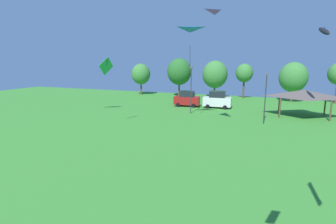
{
  "coord_description": "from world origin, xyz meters",
  "views": [
    {
      "loc": [
        3.1,
        2.98,
        7.35
      ],
      "look_at": [
        -1.63,
        15.04,
        4.81
      ],
      "focal_mm": 28.0,
      "sensor_mm": 36.0,
      "label": 1
    }
  ],
  "objects_px": {
    "parked_car_leftmost": "(187,99)",
    "light_post_1": "(265,96)",
    "kite_flying_3": "(324,31)",
    "light_post_0": "(191,88)",
    "kite_flying_2": "(204,16)",
    "treeline_tree_0": "(141,74)",
    "kite_flying_1": "(190,41)",
    "treeline_tree_2": "(215,75)",
    "park_pavilion": "(304,94)",
    "parked_car_second_from_left": "(217,100)",
    "kite_flying_7": "(106,66)",
    "treeline_tree_3": "(244,73)",
    "treeline_tree_1": "(179,72)",
    "treeline_tree_4": "(293,77)"
  },
  "relations": [
    {
      "from": "parked_car_leftmost",
      "to": "light_post_1",
      "type": "height_order",
      "value": "light_post_1"
    },
    {
      "from": "kite_flying_3",
      "to": "light_post_0",
      "type": "bearing_deg",
      "value": 167.29
    },
    {
      "from": "kite_flying_2",
      "to": "parked_car_leftmost",
      "type": "bearing_deg",
      "value": 112.88
    },
    {
      "from": "kite_flying_3",
      "to": "treeline_tree_0",
      "type": "distance_m",
      "value": 37.72
    },
    {
      "from": "kite_flying_1",
      "to": "treeline_tree_2",
      "type": "bearing_deg",
      "value": 93.13
    },
    {
      "from": "kite_flying_1",
      "to": "park_pavilion",
      "type": "distance_m",
      "value": 16.89
    },
    {
      "from": "parked_car_second_from_left",
      "to": "kite_flying_2",
      "type": "bearing_deg",
      "value": -88.72
    },
    {
      "from": "kite_flying_3",
      "to": "light_post_0",
      "type": "distance_m",
      "value": 16.83
    },
    {
      "from": "kite_flying_7",
      "to": "treeline_tree_3",
      "type": "height_order",
      "value": "kite_flying_7"
    },
    {
      "from": "parked_car_leftmost",
      "to": "treeline_tree_3",
      "type": "xyz_separation_m",
      "value": [
        7.64,
        13.32,
        3.72
      ]
    },
    {
      "from": "kite_flying_1",
      "to": "parked_car_second_from_left",
      "type": "xyz_separation_m",
      "value": [
        1.76,
        9.72,
        -8.43
      ]
    },
    {
      "from": "light_post_1",
      "to": "light_post_0",
      "type": "bearing_deg",
      "value": 163.78
    },
    {
      "from": "light_post_0",
      "to": "treeline_tree_1",
      "type": "distance_m",
      "value": 18.51
    },
    {
      "from": "treeline_tree_2",
      "to": "kite_flying_7",
      "type": "bearing_deg",
      "value": -102.42
    },
    {
      "from": "light_post_0",
      "to": "treeline_tree_4",
      "type": "relative_size",
      "value": 0.92
    },
    {
      "from": "kite_flying_7",
      "to": "treeline_tree_3",
      "type": "distance_m",
      "value": 31.72
    },
    {
      "from": "kite_flying_1",
      "to": "treeline_tree_4",
      "type": "relative_size",
      "value": 0.47
    },
    {
      "from": "kite_flying_7",
      "to": "treeline_tree_3",
      "type": "relative_size",
      "value": 0.3
    },
    {
      "from": "kite_flying_1",
      "to": "kite_flying_3",
      "type": "bearing_deg",
      "value": 2.35
    },
    {
      "from": "light_post_1",
      "to": "treeline_tree_1",
      "type": "xyz_separation_m",
      "value": [
        -17.41,
        19.72,
        1.76
      ]
    },
    {
      "from": "treeline_tree_0",
      "to": "treeline_tree_1",
      "type": "relative_size",
      "value": 0.86
    },
    {
      "from": "treeline_tree_3",
      "to": "light_post_0",
      "type": "bearing_deg",
      "value": -105.97
    },
    {
      "from": "treeline_tree_3",
      "to": "treeline_tree_1",
      "type": "bearing_deg",
      "value": -171.54
    },
    {
      "from": "light_post_0",
      "to": "light_post_1",
      "type": "relative_size",
      "value": 1.1
    },
    {
      "from": "kite_flying_7",
      "to": "park_pavilion",
      "type": "xyz_separation_m",
      "value": [
        21.19,
        13.93,
        -3.7
      ]
    },
    {
      "from": "treeline_tree_0",
      "to": "treeline_tree_1",
      "type": "height_order",
      "value": "treeline_tree_1"
    },
    {
      "from": "treeline_tree_0",
      "to": "kite_flying_2",
      "type": "bearing_deg",
      "value": -51.66
    },
    {
      "from": "kite_flying_2",
      "to": "light_post_0",
      "type": "xyz_separation_m",
      "value": [
        -3.77,
        8.85,
        -7.96
      ]
    },
    {
      "from": "treeline_tree_4",
      "to": "kite_flying_7",
      "type": "bearing_deg",
      "value": -126.73
    },
    {
      "from": "light_post_1",
      "to": "treeline_tree_0",
      "type": "distance_m",
      "value": 32.7
    },
    {
      "from": "parked_car_leftmost",
      "to": "treeline_tree_3",
      "type": "relative_size",
      "value": 0.63
    },
    {
      "from": "parked_car_second_from_left",
      "to": "treeline_tree_2",
      "type": "relative_size",
      "value": 0.59
    },
    {
      "from": "kite_flying_2",
      "to": "park_pavilion",
      "type": "distance_m",
      "value": 18.43
    },
    {
      "from": "light_post_0",
      "to": "treeline_tree_2",
      "type": "bearing_deg",
      "value": 90.96
    },
    {
      "from": "parked_car_second_from_left",
      "to": "treeline_tree_0",
      "type": "distance_m",
      "value": 22.14
    },
    {
      "from": "treeline_tree_0",
      "to": "parked_car_second_from_left",
      "type": "bearing_deg",
      "value": -29.73
    },
    {
      "from": "kite_flying_2",
      "to": "light_post_1",
      "type": "distance_m",
      "value": 11.9
    },
    {
      "from": "park_pavilion",
      "to": "treeline_tree_2",
      "type": "height_order",
      "value": "treeline_tree_2"
    },
    {
      "from": "parked_car_second_from_left",
      "to": "treeline_tree_1",
      "type": "relative_size",
      "value": 0.56
    },
    {
      "from": "kite_flying_3",
      "to": "light_post_0",
      "type": "xyz_separation_m",
      "value": [
        -15.07,
        3.4,
        -6.67
      ]
    },
    {
      "from": "light_post_0",
      "to": "treeline_tree_3",
      "type": "relative_size",
      "value": 0.96
    },
    {
      "from": "kite_flying_2",
      "to": "treeline_tree_3",
      "type": "bearing_deg",
      "value": 86.68
    },
    {
      "from": "kite_flying_3",
      "to": "kite_flying_7",
      "type": "relative_size",
      "value": 1.19
    },
    {
      "from": "kite_flying_1",
      "to": "park_pavilion",
      "type": "relative_size",
      "value": 0.45
    },
    {
      "from": "treeline_tree_0",
      "to": "treeline_tree_2",
      "type": "xyz_separation_m",
      "value": [
        16.06,
        1.48,
        0.15
      ]
    },
    {
      "from": "treeline_tree_2",
      "to": "kite_flying_1",
      "type": "bearing_deg",
      "value": -86.87
    },
    {
      "from": "kite_flying_1",
      "to": "kite_flying_2",
      "type": "xyz_separation_m",
      "value": [
        2.87,
        -4.87,
        1.91
      ]
    },
    {
      "from": "kite_flying_1",
      "to": "kite_flying_3",
      "type": "distance_m",
      "value": 14.19
    },
    {
      "from": "kite_flying_1",
      "to": "treeline_tree_0",
      "type": "relative_size",
      "value": 0.5
    },
    {
      "from": "kite_flying_7",
      "to": "park_pavilion",
      "type": "bearing_deg",
      "value": 33.32
    }
  ]
}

